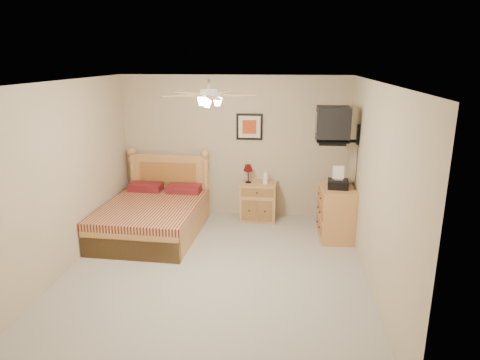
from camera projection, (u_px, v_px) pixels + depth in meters
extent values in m
plane|color=#A39E93|center=(215.00, 271.00, 5.78)|extent=(4.50, 4.50, 0.00)
cube|color=white|center=(211.00, 82.00, 5.10)|extent=(4.00, 4.50, 0.04)
cube|color=tan|center=(234.00, 147.00, 7.59)|extent=(4.00, 0.04, 2.50)
cube|color=tan|center=(165.00, 264.00, 3.29)|extent=(4.00, 0.04, 2.50)
cube|color=tan|center=(64.00, 178.00, 5.64)|extent=(0.04, 4.50, 2.50)
cube|color=tan|center=(374.00, 187.00, 5.23)|extent=(0.04, 4.50, 2.50)
cube|color=tan|center=(258.00, 201.00, 7.56)|extent=(0.64, 0.49, 0.67)
imported|color=white|center=(266.00, 177.00, 7.38)|extent=(0.12, 0.12, 0.25)
cube|color=black|center=(249.00, 127.00, 7.44)|extent=(0.46, 0.04, 0.46)
cube|color=#BC813E|center=(336.00, 213.00, 6.74)|extent=(0.53, 0.74, 0.85)
imported|color=#BBAC95|center=(336.00, 181.00, 6.87)|extent=(0.25, 0.29, 0.02)
imported|color=gray|center=(338.00, 180.00, 6.87)|extent=(0.24, 0.31, 0.02)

